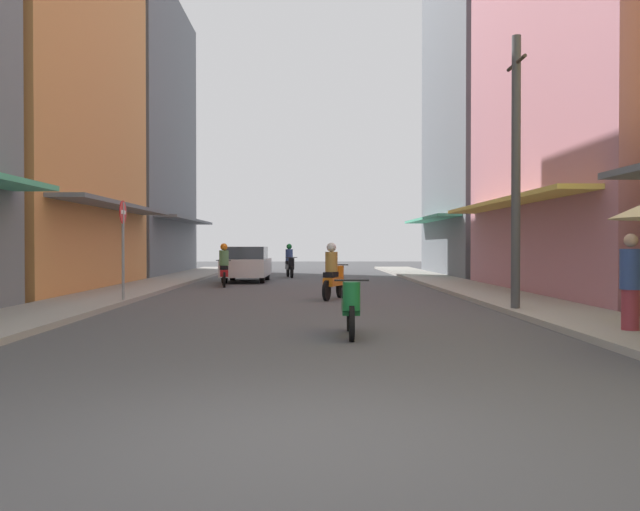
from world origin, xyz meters
TOP-DOWN VIEW (x-y plane):
  - ground_plane at (0.00, 15.31)m, footprint 84.97×84.97m
  - sidewalk_left at (-5.54, 15.31)m, footprint 2.18×46.62m
  - sidewalk_right at (5.54, 15.31)m, footprint 2.18×46.62m
  - building_left_mid at (-9.63, 17.30)m, footprint 7.05×11.55m
  - building_left_far at (-9.63, 29.66)m, footprint 7.05×12.10m
  - building_right_mid at (9.63, 15.23)m, footprint 7.05×12.89m
  - building_right_far at (9.63, 27.97)m, footprint 7.05×10.84m
  - motorbike_orange at (0.82, 13.48)m, footprint 0.77×1.73m
  - motorbike_black at (-0.74, 26.38)m, footprint 0.59×1.80m
  - motorbike_green at (0.83, 5.84)m, footprint 0.55×1.81m
  - motorbike_red at (-2.95, 19.38)m, footprint 0.57×1.80m
  - parked_car at (-2.42, 22.72)m, footprint 1.83×4.13m
  - pedestrian_crossing at (5.39, 5.66)m, footprint 0.34×0.34m
  - utility_pole at (4.70, 9.54)m, footprint 0.20×1.20m
  - street_sign_no_entry at (-4.60, 12.06)m, footprint 0.07×0.60m

SIDE VIEW (x-z plane):
  - ground_plane at x=0.00m, z-range 0.00..0.00m
  - sidewalk_left at x=-5.54m, z-range 0.00..0.12m
  - sidewalk_right at x=5.54m, z-range 0.00..0.12m
  - motorbike_green at x=0.83m, z-range 0.02..0.99m
  - motorbike_orange at x=0.82m, z-range -0.09..1.49m
  - motorbike_black at x=-0.74m, z-range -0.09..1.49m
  - motorbike_red at x=-2.95m, z-range -0.09..1.49m
  - parked_car at x=-2.42m, z-range 0.01..1.46m
  - pedestrian_crossing at x=5.39m, z-range 0.00..1.70m
  - street_sign_no_entry at x=-4.60m, z-range 0.39..3.04m
  - utility_pole at x=4.70m, z-range 0.07..6.18m
  - building_left_far at x=-9.63m, z-range -0.01..14.29m
  - building_right_mid at x=9.63m, z-range -0.01..15.08m
  - building_left_mid at x=-9.63m, z-range -0.01..15.65m
  - building_right_far at x=9.63m, z-range -0.01..15.71m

